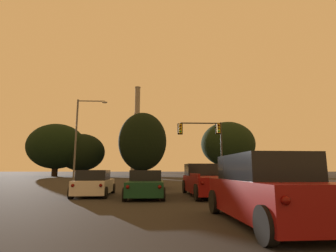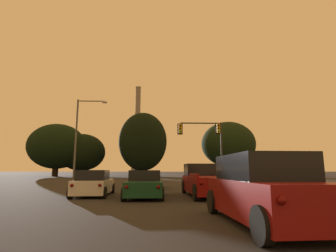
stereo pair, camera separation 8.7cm
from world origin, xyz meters
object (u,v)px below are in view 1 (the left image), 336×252
at_px(sedan_center_lane_front, 150,180).
at_px(hatchback_left_lane_second, 94,184).
at_px(pickup_truck_right_lane_second, 206,181).
at_px(traffic_light_overhead_right, 207,137).
at_px(street_lamp, 81,131).
at_px(smokestack, 137,138).
at_px(suv_right_lane_third, 266,190).
at_px(sedan_center_lane_second, 146,184).

bearing_deg(sedan_center_lane_front, hatchback_left_lane_second, -113.09).
relative_size(pickup_truck_right_lane_second, traffic_light_overhead_right, 0.83).
distance_m(traffic_light_overhead_right, street_lamp, 14.20).
bearing_deg(smokestack, traffic_light_overhead_right, -82.33).
xyz_separation_m(hatchback_left_lane_second, smokestack, (-9.84, 153.39, 21.41)).
distance_m(hatchback_left_lane_second, suv_right_lane_third, 10.41).
distance_m(suv_right_lane_third, traffic_light_overhead_right, 21.84).
bearing_deg(sedan_center_lane_second, traffic_light_overhead_right, 66.37).
relative_size(hatchback_left_lane_second, traffic_light_overhead_right, 0.62).
height_order(pickup_truck_right_lane_second, street_lamp, street_lamp).
relative_size(hatchback_left_lane_second, street_lamp, 0.44).
bearing_deg(traffic_light_overhead_right, sedan_center_lane_front, -132.73).
relative_size(pickup_truck_right_lane_second, sedan_center_lane_second, 1.18).
xyz_separation_m(pickup_truck_right_lane_second, smokestack, (-16.17, 153.60, 21.27)).
height_order(suv_right_lane_third, pickup_truck_right_lane_second, suv_right_lane_third).
relative_size(suv_right_lane_third, smokestack, 0.09).
bearing_deg(hatchback_left_lane_second, pickup_truck_right_lane_second, -4.08).
bearing_deg(traffic_light_overhead_right, street_lamp, 175.69).
relative_size(traffic_light_overhead_right, street_lamp, 0.71).
relative_size(hatchback_left_lane_second, sedan_center_lane_second, 0.88).
xyz_separation_m(hatchback_left_lane_second, pickup_truck_right_lane_second, (6.33, -0.21, 0.14)).
relative_size(hatchback_left_lane_second, suv_right_lane_third, 0.84).
bearing_deg(hatchback_left_lane_second, suv_right_lane_third, -53.50).
bearing_deg(street_lamp, smokestack, 91.95).
height_order(sedan_center_lane_front, suv_right_lane_third, suv_right_lane_third).
relative_size(sedan_center_lane_front, smokestack, 0.08).
height_order(hatchback_left_lane_second, traffic_light_overhead_right, traffic_light_overhead_right).
bearing_deg(street_lamp, sedan_center_lane_second, -61.84).
distance_m(hatchback_left_lane_second, street_lamp, 15.94).
height_order(sedan_center_lane_front, sedan_center_lane_second, same).
relative_size(pickup_truck_right_lane_second, smokestack, 0.10).
height_order(sedan_center_lane_second, smokestack, smokestack).
bearing_deg(hatchback_left_lane_second, traffic_light_overhead_right, 53.31).
relative_size(sedan_center_lane_front, hatchback_left_lane_second, 1.14).
xyz_separation_m(pickup_truck_right_lane_second, street_lamp, (-11.42, 14.43, 4.95)).
bearing_deg(smokestack, street_lamp, -88.05).
bearing_deg(suv_right_lane_third, hatchback_left_lane_second, 126.14).
relative_size(suv_right_lane_third, traffic_light_overhead_right, 0.74).
bearing_deg(traffic_light_overhead_right, hatchback_left_lane_second, -124.55).
bearing_deg(smokestack, sedan_center_lane_second, -85.26).
relative_size(sedan_center_lane_front, sedan_center_lane_second, 1.01).
xyz_separation_m(sedan_center_lane_second, street_lamp, (-8.04, 15.01, 5.08)).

